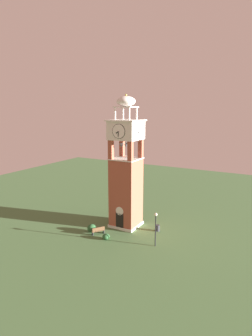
% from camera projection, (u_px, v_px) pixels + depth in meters
% --- Properties ---
extents(ground, '(80.00, 80.00, 0.00)m').
position_uv_depth(ground, '(126.00, 225.00, 38.26)').
color(ground, '#476B3D').
extents(clock_tower, '(3.93, 3.93, 17.02)m').
position_uv_depth(clock_tower, '(126.00, 175.00, 36.83)').
color(clock_tower, '#9E4C38').
rests_on(clock_tower, ground).
extents(park_bench, '(1.28, 1.56, 0.95)m').
position_uv_depth(park_bench, '(98.00, 231.00, 35.44)').
color(park_bench, brown).
rests_on(park_bench, ground).
extents(lamp_post, '(0.36, 0.36, 3.97)m').
position_uv_depth(lamp_post, '(156.00, 223.00, 31.94)').
color(lamp_post, black).
rests_on(lamp_post, ground).
extents(trash_bin, '(0.52, 0.52, 0.80)m').
position_uv_depth(trash_bin, '(158.00, 228.00, 36.42)').
color(trash_bin, '#2D2D33').
rests_on(trash_bin, ground).
extents(shrub_near_entry, '(0.87, 0.87, 0.70)m').
position_uv_depth(shrub_near_entry, '(106.00, 237.00, 34.09)').
color(shrub_near_entry, '#28562D').
rests_on(shrub_near_entry, ground).
extents(shrub_left_of_tower, '(1.09, 1.09, 1.04)m').
position_uv_depth(shrub_left_of_tower, '(92.00, 228.00, 36.05)').
color(shrub_left_of_tower, '#28562D').
rests_on(shrub_left_of_tower, ground).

